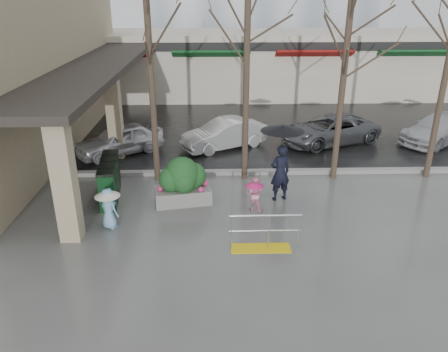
{
  "coord_description": "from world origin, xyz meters",
  "views": [
    {
      "loc": [
        0.04,
        -11.2,
        6.38
      ],
      "look_at": [
        0.37,
        0.76,
        1.3
      ],
      "focal_mm": 35.0,
      "sensor_mm": 36.0,
      "label": 1
    }
  ],
  "objects_px": {
    "tree_midwest": "(247,30)",
    "woman": "(281,157)",
    "tree_mideast": "(347,41)",
    "car_b": "(224,134)",
    "tree_west": "(148,35)",
    "handrail": "(263,236)",
    "car_a": "(120,140)",
    "child_blue": "(108,205)",
    "planter": "(183,181)",
    "news_boxes": "(110,180)",
    "car_d": "(440,129)",
    "child_pink": "(255,192)",
    "car_c": "(329,130)"
  },
  "relations": [
    {
      "from": "woman",
      "to": "car_d",
      "type": "distance_m",
      "value": 9.99
    },
    {
      "from": "tree_mideast",
      "to": "car_d",
      "type": "height_order",
      "value": "tree_mideast"
    },
    {
      "from": "car_b",
      "to": "car_d",
      "type": "height_order",
      "value": "same"
    },
    {
      "from": "woman",
      "to": "planter",
      "type": "height_order",
      "value": "woman"
    },
    {
      "from": "tree_midwest",
      "to": "news_boxes",
      "type": "xyz_separation_m",
      "value": [
        -4.57,
        -1.51,
        -4.58
      ]
    },
    {
      "from": "handrail",
      "to": "car_c",
      "type": "xyz_separation_m",
      "value": [
        3.94,
        8.75,
        0.25
      ]
    },
    {
      "from": "tree_mideast",
      "to": "child_blue",
      "type": "height_order",
      "value": "tree_mideast"
    },
    {
      "from": "planter",
      "to": "tree_mideast",
      "type": "bearing_deg",
      "value": 19.56
    },
    {
      "from": "child_pink",
      "to": "car_d",
      "type": "height_order",
      "value": "car_d"
    },
    {
      "from": "tree_mideast",
      "to": "news_boxes",
      "type": "bearing_deg",
      "value": -169.16
    },
    {
      "from": "tree_mideast",
      "to": "car_a",
      "type": "xyz_separation_m",
      "value": [
        -8.37,
        2.78,
        -4.23
      ]
    },
    {
      "from": "child_blue",
      "to": "tree_mideast",
      "type": "bearing_deg",
      "value": -118.51
    },
    {
      "from": "car_d",
      "to": "tree_mideast",
      "type": "bearing_deg",
      "value": -89.14
    },
    {
      "from": "tree_mideast",
      "to": "news_boxes",
      "type": "distance_m",
      "value": 9.05
    },
    {
      "from": "woman",
      "to": "child_pink",
      "type": "distance_m",
      "value": 1.47
    },
    {
      "from": "child_pink",
      "to": "tree_midwest",
      "type": "bearing_deg",
      "value": -72.76
    },
    {
      "from": "child_blue",
      "to": "tree_west",
      "type": "bearing_deg",
      "value": -69.19
    },
    {
      "from": "woman",
      "to": "car_a",
      "type": "relative_size",
      "value": 0.7
    },
    {
      "from": "handrail",
      "to": "car_b",
      "type": "distance_m",
      "value": 8.26
    },
    {
      "from": "handrail",
      "to": "tree_mideast",
      "type": "distance_m",
      "value": 7.28
    },
    {
      "from": "tree_mideast",
      "to": "woman",
      "type": "distance_m",
      "value": 4.44
    },
    {
      "from": "woman",
      "to": "car_c",
      "type": "distance_m",
      "value": 6.58
    },
    {
      "from": "tree_west",
      "to": "car_a",
      "type": "bearing_deg",
      "value": 123.93
    },
    {
      "from": "tree_midwest",
      "to": "car_d",
      "type": "xyz_separation_m",
      "value": [
        9.14,
        3.96,
        -4.6
      ]
    },
    {
      "from": "car_c",
      "to": "car_a",
      "type": "bearing_deg",
      "value": -104.62
    },
    {
      "from": "tree_midwest",
      "to": "woman",
      "type": "bearing_deg",
      "value": -60.39
    },
    {
      "from": "child_pink",
      "to": "planter",
      "type": "distance_m",
      "value": 2.35
    },
    {
      "from": "tree_west",
      "to": "child_blue",
      "type": "height_order",
      "value": "tree_west"
    },
    {
      "from": "planter",
      "to": "news_boxes",
      "type": "xyz_separation_m",
      "value": [
        -2.43,
        0.42,
        -0.1
      ]
    },
    {
      "from": "child_pink",
      "to": "woman",
      "type": "bearing_deg",
      "value": -124.76
    },
    {
      "from": "tree_west",
      "to": "car_b",
      "type": "height_order",
      "value": "tree_west"
    },
    {
      "from": "tree_midwest",
      "to": "car_d",
      "type": "height_order",
      "value": "tree_midwest"
    },
    {
      "from": "handrail",
      "to": "tree_west",
      "type": "xyz_separation_m",
      "value": [
        -3.36,
        4.8,
        4.71
      ]
    },
    {
      "from": "news_boxes",
      "to": "car_c",
      "type": "height_order",
      "value": "news_boxes"
    },
    {
      "from": "handrail",
      "to": "car_a",
      "type": "xyz_separation_m",
      "value": [
        -5.23,
        7.58,
        0.25
      ]
    },
    {
      "from": "car_b",
      "to": "tree_west",
      "type": "bearing_deg",
      "value": -65.56
    },
    {
      "from": "tree_west",
      "to": "news_boxes",
      "type": "relative_size",
      "value": 2.86
    },
    {
      "from": "car_a",
      "to": "tree_mideast",
      "type": "bearing_deg",
      "value": 37.52
    },
    {
      "from": "car_b",
      "to": "car_d",
      "type": "xyz_separation_m",
      "value": [
        9.78,
        0.54,
        0.0
      ]
    },
    {
      "from": "car_d",
      "to": "car_b",
      "type": "bearing_deg",
      "value": -120.14
    },
    {
      "from": "child_pink",
      "to": "car_b",
      "type": "height_order",
      "value": "car_b"
    },
    {
      "from": "woman",
      "to": "planter",
      "type": "relative_size",
      "value": 1.34
    },
    {
      "from": "tree_mideast",
      "to": "child_blue",
      "type": "distance_m",
      "value": 9.24
    },
    {
      "from": "planter",
      "to": "car_c",
      "type": "bearing_deg",
      "value": 43.35
    },
    {
      "from": "tree_west",
      "to": "car_d",
      "type": "height_order",
      "value": "tree_west"
    },
    {
      "from": "tree_midwest",
      "to": "car_a",
      "type": "relative_size",
      "value": 1.89
    },
    {
      "from": "handrail",
      "to": "car_c",
      "type": "bearing_deg",
      "value": 65.78
    },
    {
      "from": "tree_west",
      "to": "car_b",
      "type": "bearing_deg",
      "value": 53.23
    },
    {
      "from": "tree_west",
      "to": "car_b",
      "type": "distance_m",
      "value": 6.17
    },
    {
      "from": "tree_midwest",
      "to": "car_a",
      "type": "xyz_separation_m",
      "value": [
        -5.07,
        2.78,
        -4.6
      ]
    }
  ]
}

